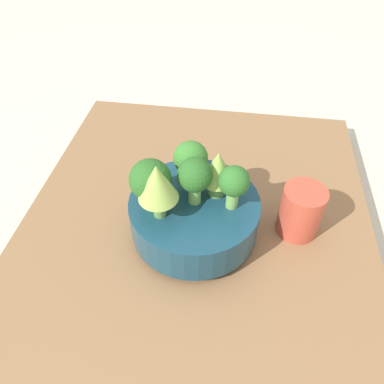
# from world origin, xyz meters

# --- Properties ---
(ground_plane) EXTENTS (6.00, 6.00, 0.00)m
(ground_plane) POSITION_xyz_m (0.00, 0.00, 0.00)
(ground_plane) COLOR beige
(table) EXTENTS (0.84, 0.62, 0.05)m
(table) POSITION_xyz_m (0.00, 0.00, 0.02)
(table) COLOR olive
(table) RESTS_ON ground_plane
(bowl) EXTENTS (0.21, 0.21, 0.08)m
(bowl) POSITION_xyz_m (0.03, 0.00, 0.09)
(bowl) COLOR navy
(bowl) RESTS_ON table
(romanesco_piece_far) EXTENTS (0.06, 0.06, 0.10)m
(romanesco_piece_far) POSITION_xyz_m (-0.01, 0.05, 0.19)
(romanesco_piece_far) COLOR #609347
(romanesco_piece_far) RESTS_ON bowl
(broccoli_floret_right) EXTENTS (0.06, 0.06, 0.08)m
(broccoli_floret_right) POSITION_xyz_m (0.07, 0.01, 0.17)
(broccoli_floret_right) COLOR #7AB256
(broccoli_floret_right) RESTS_ON bowl
(broccoli_floret_center) EXTENTS (0.05, 0.05, 0.08)m
(broccoli_floret_center) POSITION_xyz_m (0.03, 0.00, 0.18)
(broccoli_floret_center) COLOR #7AB256
(broccoli_floret_center) RESTS_ON bowl
(broccoli_floret_back) EXTENTS (0.06, 0.06, 0.08)m
(broccoli_floret_back) POSITION_xyz_m (0.01, 0.06, 0.17)
(broccoli_floret_back) COLOR #6BA34C
(broccoli_floret_back) RESTS_ON bowl
(romanesco_piece_near) EXTENTS (0.05, 0.05, 0.08)m
(romanesco_piece_near) POSITION_xyz_m (0.05, -0.03, 0.18)
(romanesco_piece_near) COLOR #609347
(romanesco_piece_near) RESTS_ON bowl
(broccoli_floret_front) EXTENTS (0.05, 0.05, 0.08)m
(broccoli_floret_front) POSITION_xyz_m (0.02, -0.06, 0.18)
(broccoli_floret_front) COLOR #7AB256
(broccoli_floret_front) RESTS_ON bowl
(cup) EXTENTS (0.07, 0.07, 0.09)m
(cup) POSITION_xyz_m (0.06, -0.17, 0.09)
(cup) COLOR #C64C38
(cup) RESTS_ON table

